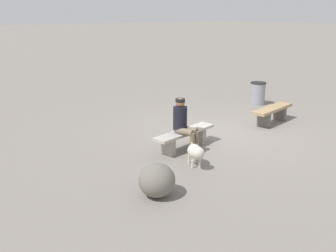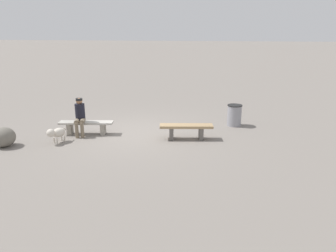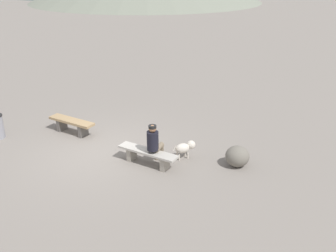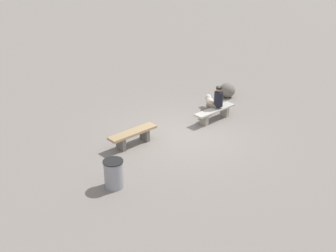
# 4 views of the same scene
# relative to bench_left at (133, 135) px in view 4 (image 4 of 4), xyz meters

# --- Properties ---
(ground) EXTENTS (210.00, 210.00, 0.06)m
(ground) POSITION_rel_bench_left_xyz_m (1.75, -0.25, -0.36)
(ground) COLOR gray
(bench_left) EXTENTS (1.70, 0.69, 0.47)m
(bench_left) POSITION_rel_bench_left_xyz_m (0.00, 0.00, 0.00)
(bench_left) COLOR #605B56
(bench_left) RESTS_ON ground
(bench_right) EXTENTS (1.79, 0.69, 0.43)m
(bench_right) POSITION_rel_bench_left_xyz_m (3.30, 0.14, -0.03)
(bench_right) COLOR gray
(bench_right) RESTS_ON ground
(seated_person) EXTENTS (0.43, 0.61, 1.22)m
(seated_person) POSITION_rel_bench_left_xyz_m (3.44, 0.25, 0.36)
(seated_person) COLOR black
(seated_person) RESTS_ON ground
(dog) EXTENTS (0.45, 0.66, 0.49)m
(dog) POSITION_rel_bench_left_xyz_m (3.81, 1.12, -0.01)
(dog) COLOR beige
(dog) RESTS_ON ground
(trash_bin) EXTENTS (0.53, 0.53, 0.76)m
(trash_bin) POSITION_rel_bench_left_xyz_m (-1.49, -1.81, 0.05)
(trash_bin) COLOR gray
(trash_bin) RESTS_ON ground
(boulder) EXTENTS (0.91, 0.91, 0.58)m
(boulder) POSITION_rel_bench_left_xyz_m (5.17, 1.70, -0.04)
(boulder) COLOR #6B665B
(boulder) RESTS_ON ground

